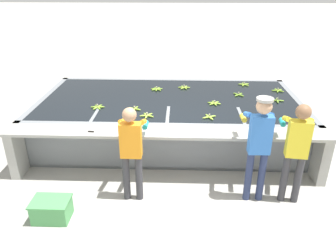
% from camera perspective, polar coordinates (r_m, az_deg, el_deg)
% --- Properties ---
extents(ground_plane, '(80.00, 80.00, 0.00)m').
position_cam_1_polar(ground_plane, '(5.72, -0.39, -10.06)').
color(ground_plane, '#A3A099').
rests_on(ground_plane, ground).
extents(wash_tank, '(5.47, 2.80, 0.90)m').
position_cam_1_polar(wash_tank, '(7.12, 0.25, 1.43)').
color(wash_tank, gray).
rests_on(wash_tank, ground).
extents(work_ledge, '(5.47, 0.45, 0.90)m').
position_cam_1_polar(work_ledge, '(5.56, -0.31, -3.14)').
color(work_ledge, '#9E9E99').
rests_on(work_ledge, ground).
extents(worker_0, '(0.41, 0.71, 1.56)m').
position_cam_1_polar(worker_0, '(4.97, -6.38, -3.52)').
color(worker_0, '#38383D').
rests_on(worker_0, ground).
extents(worker_1, '(0.41, 0.72, 1.71)m').
position_cam_1_polar(worker_1, '(5.04, 15.59, -2.29)').
color(worker_1, navy).
rests_on(worker_1, ground).
extents(worker_2, '(0.46, 0.73, 1.63)m').
position_cam_1_polar(worker_2, '(5.22, 21.49, -3.12)').
color(worker_2, '#38383D').
rests_on(worker_2, ground).
extents(banana_bunch_floating_0, '(0.27, 0.27, 0.08)m').
position_cam_1_polar(banana_bunch_floating_0, '(6.37, -5.85, 3.00)').
color(banana_bunch_floating_0, '#8CB738').
rests_on(banana_bunch_floating_0, wash_tank).
extents(banana_bunch_floating_1, '(0.28, 0.27, 0.08)m').
position_cam_1_polar(banana_bunch_floating_1, '(7.59, 2.82, 6.73)').
color(banana_bunch_floating_1, '#8CB738').
rests_on(banana_bunch_floating_1, wash_tank).
extents(banana_bunch_floating_2, '(0.28, 0.28, 0.08)m').
position_cam_1_polar(banana_bunch_floating_2, '(6.69, 8.06, 3.96)').
color(banana_bunch_floating_2, '#8CB738').
rests_on(banana_bunch_floating_2, wash_tank).
extents(banana_bunch_floating_3, '(0.27, 0.27, 0.08)m').
position_cam_1_polar(banana_bunch_floating_3, '(6.02, 7.20, 1.58)').
color(banana_bunch_floating_3, '#9EC642').
rests_on(banana_bunch_floating_3, wash_tank).
extents(banana_bunch_floating_4, '(0.28, 0.27, 0.08)m').
position_cam_1_polar(banana_bunch_floating_4, '(6.57, -12.16, 3.25)').
color(banana_bunch_floating_4, '#7FAD33').
rests_on(banana_bunch_floating_4, wash_tank).
extents(banana_bunch_floating_5, '(0.26, 0.28, 0.08)m').
position_cam_1_polar(banana_bunch_floating_5, '(7.78, 18.59, 5.88)').
color(banana_bunch_floating_5, '#7FAD33').
rests_on(banana_bunch_floating_5, wash_tank).
extents(banana_bunch_floating_6, '(0.28, 0.28, 0.08)m').
position_cam_1_polar(banana_bunch_floating_6, '(7.48, -2.00, 6.45)').
color(banana_bunch_floating_6, '#7FAD33').
rests_on(banana_bunch_floating_6, wash_tank).
extents(banana_bunch_floating_7, '(0.23, 0.23, 0.08)m').
position_cam_1_polar(banana_bunch_floating_7, '(7.27, 12.19, 5.36)').
color(banana_bunch_floating_7, '#75A333').
rests_on(banana_bunch_floating_7, wash_tank).
extents(banana_bunch_floating_8, '(0.28, 0.27, 0.08)m').
position_cam_1_polar(banana_bunch_floating_8, '(6.05, -3.69, 1.84)').
color(banana_bunch_floating_8, '#93BC3D').
rests_on(banana_bunch_floating_8, wash_tank).
extents(banana_bunch_floating_9, '(0.28, 0.28, 0.08)m').
position_cam_1_polar(banana_bunch_floating_9, '(7.14, 18.49, 4.25)').
color(banana_bunch_floating_9, '#75A333').
rests_on(banana_bunch_floating_9, wash_tank).
extents(banana_bunch_floating_10, '(0.27, 0.27, 0.08)m').
position_cam_1_polar(banana_bunch_floating_10, '(8.00, 13.10, 7.06)').
color(banana_bunch_floating_10, '#8CB738').
rests_on(banana_bunch_floating_10, wash_tank).
extents(knife_0, '(0.35, 0.06, 0.02)m').
position_cam_1_polar(knife_0, '(5.55, -12.58, -0.99)').
color(knife_0, silver).
rests_on(knife_0, work_ledge).
extents(crate, '(0.55, 0.39, 0.32)m').
position_cam_1_polar(crate, '(5.20, -19.60, -13.54)').
color(crate, '#4C9E56').
rests_on(crate, ground).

